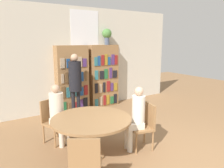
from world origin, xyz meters
The scene contains 12 objects.
ground_plane centered at (0.00, 0.00, 0.00)m, with size 16.00×16.00×0.00m, color olive.
wall_back centered at (0.00, 4.02, 1.51)m, with size 6.40×0.07×3.00m.
bookshelf_left centered at (-0.52, 3.82, 0.95)m, with size 0.93×0.34×1.91m.
bookshelf_right centered at (0.52, 3.82, 0.95)m, with size 0.93×0.34×1.91m.
flower_vase centered at (0.66, 3.83, 2.21)m, with size 0.29×0.29×0.48m.
reading_table centered at (-1.27, 1.24, 0.62)m, with size 1.40×1.40×0.72m.
chair_near_camera centered at (-1.83, 0.37, 0.48)m, with size 0.55×0.55×0.88m.
chair_left_side centered at (-1.65, 2.21, 0.48)m, with size 0.52×0.52×0.88m.
chair_far_side centered at (-0.27, 0.99, 0.48)m, with size 0.49×0.49×0.88m.
seated_reader_left centered at (-1.59, 2.04, 0.69)m, with size 0.38×0.41×1.21m.
seated_reader_right centered at (-0.45, 1.03, 0.67)m, with size 0.38×0.31×1.21m.
librarian_standing centered at (-0.65, 3.32, 1.05)m, with size 0.33×0.60×1.70m.
Camera 1 is at (-2.94, -1.95, 2.04)m, focal length 35.00 mm.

